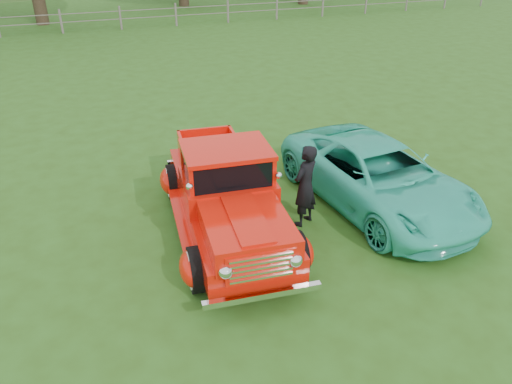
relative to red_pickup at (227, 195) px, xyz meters
name	(u,v)px	position (x,y,z in m)	size (l,w,h in m)	color
ground	(270,260)	(0.42, -1.14, -0.80)	(140.00, 140.00, 0.00)	#284B14
distant_hills	(54,13)	(-3.67, 58.32, -5.34)	(116.00, 60.00, 18.00)	#335D22
fence_line	(120,18)	(0.42, 20.86, -0.19)	(48.00, 0.12, 1.20)	#675E57
red_pickup	(227,195)	(0.00, 0.00, 0.00)	(2.53, 5.11, 1.78)	black
teal_sedan	(378,176)	(3.19, -0.05, -0.13)	(2.19, 4.76, 1.32)	#31C5A5
man	(305,186)	(1.48, -0.21, 0.03)	(0.60, 0.39, 1.65)	black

